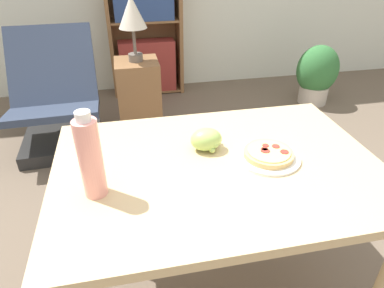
% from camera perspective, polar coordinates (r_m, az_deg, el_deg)
% --- Properties ---
extents(ground_plane, '(14.00, 14.00, 0.00)m').
position_cam_1_polar(ground_plane, '(1.86, 4.91, -20.47)').
color(ground_plane, brown).
extents(dining_table, '(1.19, 0.83, 0.75)m').
position_cam_1_polar(dining_table, '(1.31, 4.25, -7.01)').
color(dining_table, '#D1B27F').
rests_on(dining_table, ground_plane).
extents(pizza_on_plate, '(0.24, 0.24, 0.04)m').
position_cam_1_polar(pizza_on_plate, '(1.30, 12.61, -1.79)').
color(pizza_on_plate, white).
rests_on(pizza_on_plate, dining_table).
extents(grape_bunch, '(0.12, 0.10, 0.09)m').
position_cam_1_polar(grape_bunch, '(1.31, 2.41, 0.73)').
color(grape_bunch, '#A8CC66').
rests_on(grape_bunch, dining_table).
extents(drink_bottle, '(0.07, 0.07, 0.29)m').
position_cam_1_polar(drink_bottle, '(1.08, -16.58, -2.18)').
color(drink_bottle, pink).
rests_on(drink_bottle, dining_table).
extents(lounge_chair_near, '(0.67, 0.78, 0.88)m').
position_cam_1_polar(lounge_chair_near, '(2.86, -21.44, 4.90)').
color(lounge_chair_near, black).
rests_on(lounge_chair_near, ground_plane).
extents(bookshelf, '(0.73, 0.27, 1.49)m').
position_cam_1_polar(bookshelf, '(3.64, -7.86, 18.75)').
color(bookshelf, brown).
rests_on(bookshelf, ground_plane).
extents(side_table, '(0.34, 0.34, 0.63)m').
position_cam_1_polar(side_table, '(2.89, -8.79, 7.58)').
color(side_table, brown).
rests_on(side_table, ground_plane).
extents(table_lamp, '(0.21, 0.21, 0.48)m').
position_cam_1_polar(table_lamp, '(2.70, -9.97, 20.40)').
color(table_lamp, '#665B51').
rests_on(table_lamp, side_table).
extents(potted_plant_floor, '(0.41, 0.35, 0.58)m').
position_cam_1_polar(potted_plant_floor, '(3.64, 20.08, 10.92)').
color(potted_plant_floor, '#BCB2A3').
rests_on(potted_plant_floor, ground_plane).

